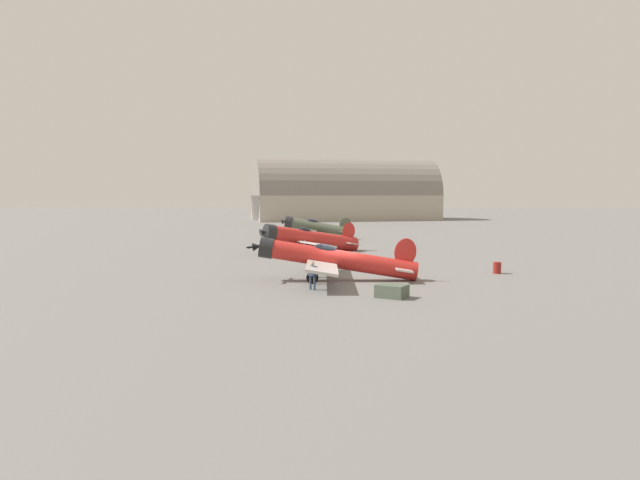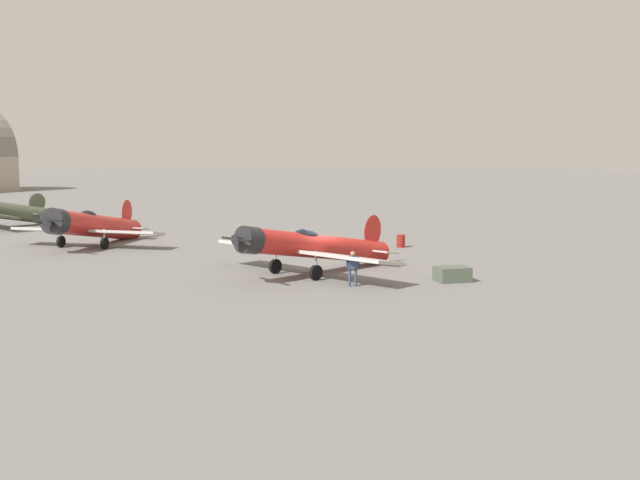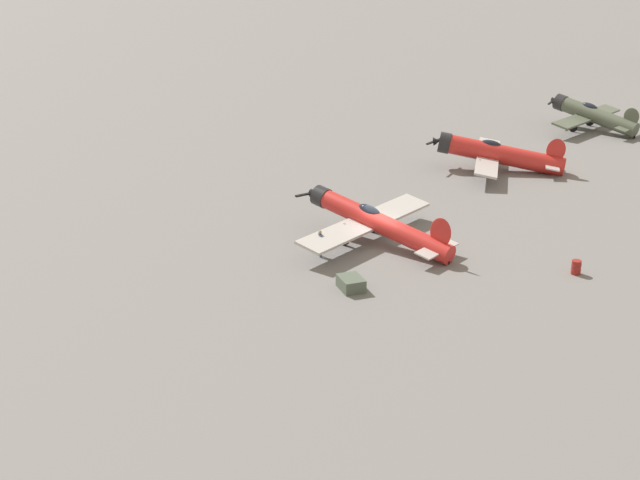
{
  "view_description": "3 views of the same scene",
  "coord_description": "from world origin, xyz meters",
  "px_view_note": "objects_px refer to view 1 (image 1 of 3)",
  "views": [
    {
      "loc": [
        40.94,
        -1.3,
        5.96
      ],
      "look_at": [
        -15.08,
        -1.43,
        1.6
      ],
      "focal_mm": 34.01,
      "sensor_mm": 36.0,
      "label": 1
    },
    {
      "loc": [
        28.87,
        -29.88,
        6.74
      ],
      "look_at": [
        0.0,
        -0.0,
        1.8
      ],
      "focal_mm": 43.37,
      "sensor_mm": 36.0,
      "label": 2
    },
    {
      "loc": [
        44.59,
        31.72,
        21.61
      ],
      "look_at": [
        4.02,
        -1.85,
        1.1
      ],
      "focal_mm": 50.9,
      "sensor_mm": 36.0,
      "label": 3
    }
  ],
  "objects_px": {
    "airplane_mid_apron": "(309,239)",
    "airplane_far_line": "(315,227)",
    "ground_crew_mechanic": "(312,273)",
    "equipment_crate": "(392,291)",
    "airplane_foreground": "(333,259)",
    "fuel_drum": "(497,268)"
  },
  "relations": [
    {
      "from": "airplane_far_line",
      "to": "ground_crew_mechanic",
      "type": "bearing_deg",
      "value": 94.22
    },
    {
      "from": "airplane_mid_apron",
      "to": "airplane_far_line",
      "type": "height_order",
      "value": "airplane_mid_apron"
    },
    {
      "from": "airplane_foreground",
      "to": "airplane_mid_apron",
      "type": "bearing_deg",
      "value": -83.81
    },
    {
      "from": "fuel_drum",
      "to": "ground_crew_mechanic",
      "type": "bearing_deg",
      "value": -60.62
    },
    {
      "from": "airplane_far_line",
      "to": "equipment_crate",
      "type": "height_order",
      "value": "airplane_far_line"
    },
    {
      "from": "equipment_crate",
      "to": "fuel_drum",
      "type": "bearing_deg",
      "value": 139.01
    },
    {
      "from": "airplane_foreground",
      "to": "equipment_crate",
      "type": "xyz_separation_m",
      "value": [
        6.75,
        3.26,
        -1.11
      ]
    },
    {
      "from": "airplane_mid_apron",
      "to": "airplane_far_line",
      "type": "relative_size",
      "value": 1.0
    },
    {
      "from": "airplane_foreground",
      "to": "ground_crew_mechanic",
      "type": "xyz_separation_m",
      "value": [
        4.02,
        -1.31,
        -0.43
      ]
    },
    {
      "from": "equipment_crate",
      "to": "airplane_far_line",
      "type": "bearing_deg",
      "value": -173.65
    },
    {
      "from": "airplane_mid_apron",
      "to": "fuel_drum",
      "type": "relative_size",
      "value": 12.24
    },
    {
      "from": "ground_crew_mechanic",
      "to": "equipment_crate",
      "type": "bearing_deg",
      "value": -84.99
    },
    {
      "from": "ground_crew_mechanic",
      "to": "airplane_far_line",
      "type": "bearing_deg",
      "value": 36.21
    },
    {
      "from": "ground_crew_mechanic",
      "to": "airplane_mid_apron",
      "type": "bearing_deg",
      "value": 37.65
    },
    {
      "from": "ground_crew_mechanic",
      "to": "fuel_drum",
      "type": "relative_size",
      "value": 2.02
    },
    {
      "from": "fuel_drum",
      "to": "equipment_crate",
      "type": "bearing_deg",
      "value": -40.99
    },
    {
      "from": "airplane_mid_apron",
      "to": "ground_crew_mechanic",
      "type": "relative_size",
      "value": 6.06
    },
    {
      "from": "airplane_far_line",
      "to": "ground_crew_mechanic",
      "type": "relative_size",
      "value": 6.05
    },
    {
      "from": "equipment_crate",
      "to": "airplane_foreground",
      "type": "bearing_deg",
      "value": -154.19
    },
    {
      "from": "equipment_crate",
      "to": "fuel_drum",
      "type": "relative_size",
      "value": 2.4
    },
    {
      "from": "airplane_foreground",
      "to": "airplane_far_line",
      "type": "xyz_separation_m",
      "value": [
        -36.77,
        -1.58,
        0.07
      ]
    },
    {
      "from": "airplane_far_line",
      "to": "equipment_crate",
      "type": "bearing_deg",
      "value": 100.19
    }
  ]
}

